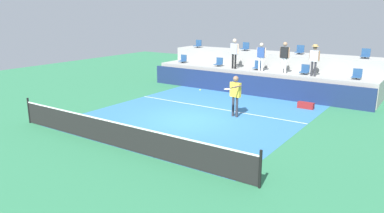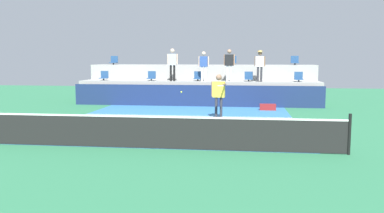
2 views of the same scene
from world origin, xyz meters
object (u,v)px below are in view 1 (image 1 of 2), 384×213
Objects in this scene: stadium_chair_lower_center at (258,66)px; stadium_chair_lower_far_right at (357,75)px; equipment_bag at (306,105)px; stadium_chair_lower_far_left at (183,59)px; stadium_chair_upper_far_left at (198,44)px; stadium_chair_upper_left at (245,47)px; stadium_chair_lower_left at (219,63)px; stadium_chair_lower_right at (305,70)px; spectator_with_hat at (314,57)px; spectator_in_white at (234,51)px; spectator_in_grey at (261,54)px; tennis_ball at (200,90)px; stadium_chair_upper_right at (300,50)px; spectator_leaning_on_rail at (285,55)px; stadium_chair_upper_far_right at (365,54)px; tennis_player at (235,92)px.

stadium_chair_lower_center is 1.00× the size of stadium_chair_lower_far_right.
stadium_chair_lower_center is at bearing 146.95° from equipment_bag.
stadium_chair_lower_far_right is at bearing 0.00° from stadium_chair_lower_far_left.
stadium_chair_lower_far_right is at bearing -9.55° from stadium_chair_upper_far_left.
stadium_chair_upper_left is (3.62, 0.00, 0.00)m from stadium_chair_upper_far_left.
stadium_chair_lower_left is 1.00× the size of stadium_chair_lower_center.
spectator_with_hat is at bearing -34.24° from stadium_chair_lower_right.
stadium_chair_lower_center is at bearing 0.00° from stadium_chair_lower_far_left.
stadium_chair_lower_center is 1.63m from spectator_in_white.
spectator_with_hat reaches higher than spectator_in_grey.
tennis_ball is (-3.25, -5.80, -1.10)m from spectator_with_hat.
spectator_in_white reaches higher than tennis_ball.
spectator_leaning_on_rail is at bearing -92.76° from stadium_chair_upper_right.
stadium_chair_upper_left is at bearing 142.13° from equipment_bag.
spectator_leaning_on_rail reaches higher than spectator_in_grey.
stadium_chair_upper_right is 0.32× the size of spectator_with_hat.
stadium_chair_upper_right reaches higher than stadium_chair_lower_right.
stadium_chair_upper_right is 1.00× the size of stadium_chair_upper_far_right.
spectator_with_hat is (0.56, -0.38, 0.78)m from stadium_chair_lower_right.
stadium_chair_lower_right is 1.00× the size of stadium_chair_upper_right.
spectator_in_grey is at bearing -46.56° from stadium_chair_upper_left.
stadium_chair_lower_right is 0.30× the size of spectator_in_white.
stadium_chair_upper_right is (7.15, 0.00, 0.00)m from stadium_chair_upper_far_left.
spectator_leaning_on_rail reaches higher than spectator_with_hat.
spectator_with_hat is at bearing -14.18° from stadium_chair_upper_far_left.
spectator_with_hat reaches higher than stadium_chair_upper_right.
stadium_chair_upper_right is at bearing 14.16° from stadium_chair_lower_far_left.
stadium_chair_lower_left is 1.00× the size of stadium_chair_lower_far_right.
tennis_ball is at bearing -92.92° from spectator_in_grey.
spectator_in_white is at bearing -17.02° from stadium_chair_lower_left.
spectator_in_white reaches higher than tennis_player.
spectator_in_white is (3.99, -2.18, -0.00)m from stadium_chair_upper_far_left.
spectator_in_white is 3.05m from spectator_leaning_on_rail.
stadium_chair_upper_left is at bearing 180.00° from stadium_chair_upper_right.
spectator_leaning_on_rail is at bearing -3.12° from stadium_chair_lower_far_left.
spectator_with_hat is at bearing -55.60° from stadium_chair_upper_right.
stadium_chair_lower_far_left is 9.38m from equipment_bag.
equipment_bag is (6.25, -2.38, -1.31)m from stadium_chair_lower_left.
stadium_chair_lower_far_left is 1.00× the size of stadium_chair_upper_left.
stadium_chair_upper_right reaches higher than stadium_chair_lower_center.
stadium_chair_lower_left is at bearing 113.19° from tennis_ball.
stadium_chair_upper_far_left is at bearing 155.08° from equipment_bag.
stadium_chair_lower_far_right is 1.99m from stadium_chair_upper_far_right.
stadium_chair_lower_center reaches higher than tennis_ball.
tennis_ball is at bearing -89.51° from stadium_chair_lower_center.
stadium_chair_upper_far_right is (2.61, 1.80, 0.85)m from stadium_chair_lower_right.
spectator_in_white is 25.68× the size of tennis_ball.
stadium_chair_upper_right is (7.14, 1.80, 0.85)m from stadium_chair_lower_far_left.
stadium_chair_upper_far_right is 2.99m from spectator_with_hat.
stadium_chair_upper_far_left is (-5.34, 1.80, 0.85)m from stadium_chair_lower_center.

